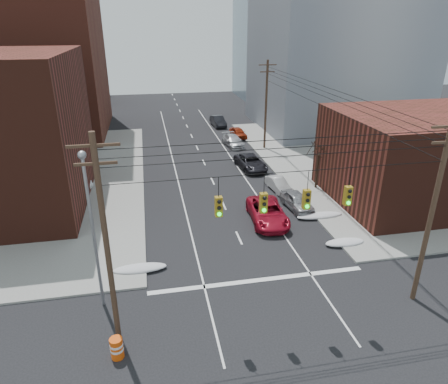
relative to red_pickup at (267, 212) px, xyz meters
name	(u,v)px	position (x,y,z in m)	size (l,w,h in m)	color
ground	(295,358)	(-2.90, -14.22, -0.82)	(160.00, 160.00, 0.00)	black
sidewalk_ne	(426,156)	(24.10, 12.78, -0.74)	(40.00, 40.00, 0.15)	gray
building_brick_tall	(2,23)	(-26.90, 33.78, 14.18)	(24.00, 20.00, 30.00)	maroon
building_brick_far	(41,72)	(-28.90, 59.78, 5.18)	(22.00, 18.00, 12.00)	#471E15
building_office	(337,41)	(19.10, 29.78, 11.68)	(22.00, 20.00, 25.00)	gray
building_glass	(289,43)	(21.10, 55.78, 10.18)	(20.00, 18.00, 22.00)	gray
building_storefront	(426,157)	(15.10, 1.78, 3.18)	(16.00, 12.00, 8.00)	#471E15
utility_pole_left	(106,242)	(-11.40, -11.22, 4.97)	(2.20, 0.28, 11.00)	#473323
utility_pole_right	(432,211)	(5.60, -11.22, 4.97)	(2.20, 0.28, 11.00)	#473323
utility_pole_far	(266,104)	(5.60, 19.78, 4.97)	(2.20, 0.28, 11.00)	#473323
traffic_signals	(285,200)	(-2.80, -11.25, 6.35)	(17.00, 0.42, 2.02)	black
street_light	(91,219)	(-12.40, -8.22, 4.72)	(0.44, 0.44, 9.32)	gray
bare_tree	(317,167)	(6.69, 5.77, 1.50)	(2.09, 2.20, 4.93)	black
snow_nw	(140,268)	(-10.30, -5.22, -0.61)	(3.50, 1.08, 0.42)	silver
snow_ne	(345,242)	(4.50, -4.72, -0.61)	(3.00, 1.08, 0.42)	silver
snow_east_far	(320,215)	(4.50, -0.22, -0.61)	(4.00, 1.08, 0.42)	silver
red_pickup	(267,212)	(0.00, 0.00, 0.00)	(2.71, 5.88, 1.63)	maroon
parked_car_a	(297,201)	(3.24, 1.85, -0.09)	(1.72, 4.29, 1.46)	#A4A5A9
parked_car_b	(278,184)	(2.96, 6.11, -0.19)	(1.32, 3.78, 1.24)	silver
parked_car_c	(251,162)	(1.90, 12.63, -0.06)	(2.50, 5.43, 1.51)	black
parked_car_d	(233,141)	(1.90, 21.70, -0.11)	(1.99, 4.88, 1.42)	#BBBCC1
parked_car_e	(238,133)	(3.50, 25.74, -0.13)	(1.62, 4.03, 1.37)	maroon
parked_car_f	(218,121)	(1.90, 32.80, -0.02)	(1.68, 4.81, 1.59)	black
lot_car_a	(69,184)	(-16.88, 9.60, 0.02)	(1.45, 4.16, 1.37)	white
lot_car_b	(53,178)	(-18.63, 11.44, 0.04)	(2.35, 5.10, 1.42)	#A6A5AA
lot_car_d	(12,178)	(-22.69, 12.36, -0.01)	(1.55, 3.86, 1.31)	#A8A8AC
construction_barrel	(117,348)	(-11.40, -12.48, -0.23)	(0.85, 0.85, 1.13)	#EA4E0C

